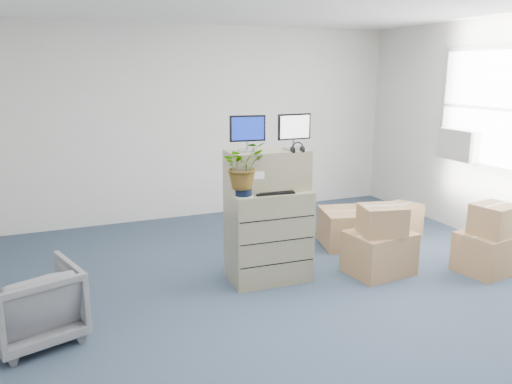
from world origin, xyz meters
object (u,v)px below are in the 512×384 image
Objects in this scene: monitor_right at (294,129)px; office_chair at (33,301)px; filing_cabinet_lower at (268,236)px; water_bottle at (270,176)px; keyboard at (274,192)px; potted_plant at (243,172)px; monitor_left at (248,131)px.

monitor_right reaches higher than office_chair.
filing_cabinet_lower is at bearing 176.21° from monitor_right.
water_bottle reaches higher than filing_cabinet_lower.
water_bottle reaches higher than keyboard.
potted_plant is at bearing -150.21° from water_bottle.
office_chair is at bearing -173.84° from monitor_right.
potted_plant is (-0.33, -0.13, 0.73)m from filing_cabinet_lower.
monitor_left is (-0.21, 0.05, 1.09)m from filing_cabinet_lower.
office_chair is (-2.54, -0.41, -1.23)m from monitor_right.
water_bottle is at bearing 174.73° from office_chair.
keyboard is 1.55× the size of water_bottle.
keyboard is 2.37m from office_chair.
potted_plant is at bearing -170.92° from monitor_right.
water_bottle is 0.38× the size of office_chair.
keyboard reaches higher than filing_cabinet_lower.
keyboard is 0.41m from potted_plant.
filing_cabinet_lower is 1.13m from monitor_right.
monitor_left is at bearing 56.80° from potted_plant.
monitor_left is 0.65× the size of potted_plant.
monitor_left reaches higher than potted_plant.
monitor_left is 0.55m from water_bottle.
monitor_left is 1.39× the size of water_bottle.
office_chair is (-2.26, -0.41, -0.13)m from filing_cabinet_lower.
keyboard is 0.58× the size of office_chair.
water_bottle is 0.45m from potted_plant.
water_bottle is at bearing 29.79° from potted_plant.
water_bottle is (0.04, 0.20, 0.12)m from keyboard.
water_bottle is at bearing 156.09° from monitor_right.
potted_plant is at bearing -169.31° from keyboard.
monitor_right is 0.54m from water_bottle.
monitor_right reaches higher than keyboard.
monitor_right is 2.85m from office_chair.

